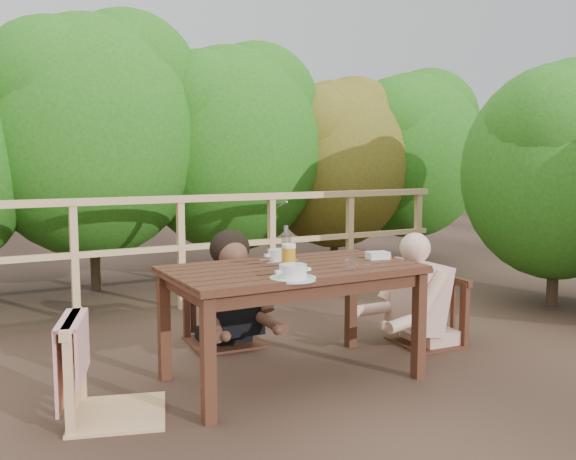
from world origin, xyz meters
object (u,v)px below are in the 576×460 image
woman (222,256)px  butter_tub (378,256)px  bottle (286,246)px  tumbler (352,265)px  diner_right (432,252)px  chair_right (428,281)px  soup_near (293,272)px  soup_far (279,256)px  chair_left (116,322)px  table (292,324)px  chair_far (224,273)px  beer_glass (289,257)px

woman → butter_tub: size_ratio=9.16×
bottle → tumbler: bottle is taller
diner_right → bottle: bearing=99.5°
chair_right → soup_near: (-1.37, -0.47, 0.27)m
woman → soup_near: (-0.10, -1.20, 0.08)m
tumbler → soup_far: bearing=112.2°
diner_right → soup_far: diner_right is taller
soup_far → chair_right: bearing=-3.5°
woman → bottle: size_ratio=5.07×
soup_near → bottle: 0.40m
woman → tumbler: (0.31, -1.16, 0.08)m
chair_left → table: bearing=-70.5°
bottle → table: bearing=-74.7°
table → woman: size_ratio=1.15×
chair_far → beer_glass: 0.97m
bottle → chair_far: bearing=94.0°
chair_left → soup_far: (1.09, 0.27, 0.22)m
soup_near → diner_right: bearing=18.7°
chair_far → soup_far: bearing=-76.2°
woman → soup_near: size_ratio=5.06×
beer_glass → chair_left: bearing=178.2°
beer_glass → chair_far: bearing=90.8°
diner_right → tumbler: size_ratio=15.78×
chair_right → diner_right: bearing=94.4°
beer_glass → bottle: bearing=68.8°
chair_far → diner_right: size_ratio=0.77×
table → chair_far: chair_far is taller
diner_right → bottle: diner_right is taller
table → soup_far: 0.45m
woman → tumbler: size_ratio=15.10×
chair_left → soup_near: (0.88, -0.28, 0.22)m
chair_right → soup_far: chair_right is taller
bottle → tumbler: size_ratio=2.97×
woman → bottle: (0.06, -0.84, 0.17)m
tumbler → butter_tub: (0.36, 0.23, -0.01)m
soup_near → beer_glass: 0.27m
beer_glass → butter_tub: bearing=2.6°
tumbler → chair_left: bearing=169.8°
chair_far → tumbler: size_ratio=12.13×
chair_far → chair_right: chair_far is taller
diner_right → butter_tub: 0.66m
chair_left → diner_right: 2.30m
soup_far → butter_tub: 0.63m
woman → diner_right: (1.30, -0.73, 0.03)m
soup_far → table: bearing=-99.1°
soup_far → butter_tub: (0.57, -0.27, -0.01)m
table → tumbler: size_ratio=17.35×
chair_left → beer_glass: 1.03m
diner_right → soup_far: (-1.20, 0.07, 0.05)m
chair_left → soup_far: 1.14m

